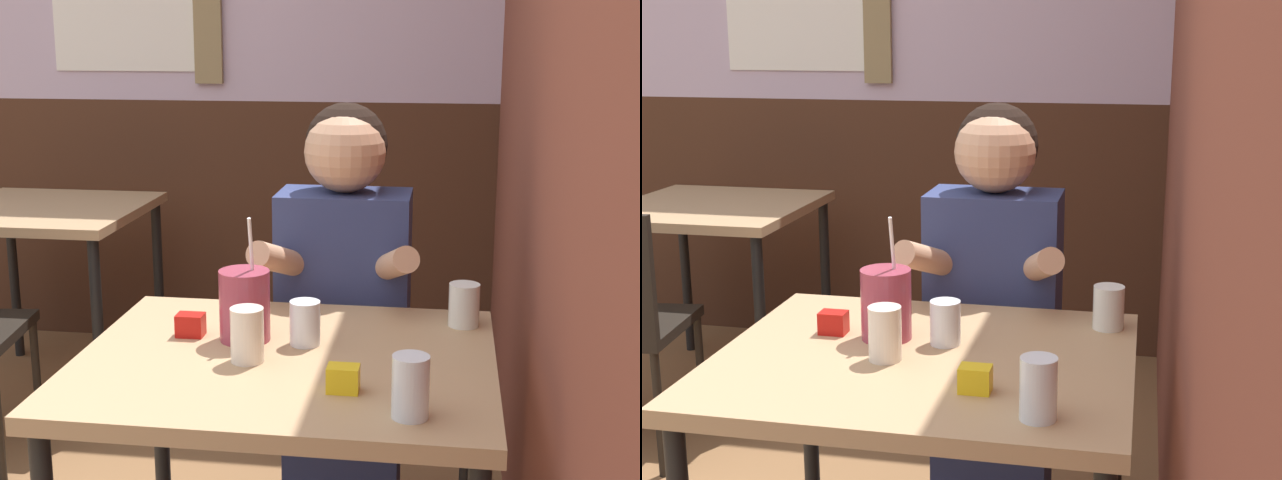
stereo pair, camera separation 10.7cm
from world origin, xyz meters
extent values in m
cube|color=brown|center=(1.36, 1.27, 1.35)|extent=(0.06, 4.53, 2.70)
cube|color=#472819|center=(0.00, 2.56, 0.55)|extent=(5.66, 0.06, 1.10)
cube|color=tan|center=(0.81, 0.44, 0.72)|extent=(0.86, 0.73, 0.04)
cylinder|color=black|center=(0.42, 0.77, 0.35)|extent=(0.04, 0.04, 0.71)
cylinder|color=black|center=(1.20, 0.77, 0.35)|extent=(0.04, 0.04, 0.71)
cube|color=tan|center=(-0.40, 1.88, 0.72)|extent=(0.73, 0.74, 0.04)
cylinder|color=black|center=(-0.07, 1.55, 0.35)|extent=(0.04, 0.04, 0.71)
cylinder|color=black|center=(-0.72, 2.21, 0.35)|extent=(0.04, 0.04, 0.71)
cylinder|color=black|center=(-0.07, 2.21, 0.35)|extent=(0.04, 0.04, 0.71)
cylinder|color=black|center=(-0.28, 1.48, 0.21)|extent=(0.03, 0.03, 0.42)
cube|color=navy|center=(0.87, 0.96, 0.23)|extent=(0.31, 0.20, 0.46)
cube|color=navy|center=(0.87, 0.96, 0.73)|extent=(0.34, 0.20, 0.54)
sphere|color=black|center=(0.87, 0.99, 1.12)|extent=(0.21, 0.21, 0.21)
sphere|color=tan|center=(0.87, 0.96, 1.10)|extent=(0.21, 0.21, 0.21)
cylinder|color=tan|center=(0.73, 0.82, 0.85)|extent=(0.14, 0.27, 0.15)
cylinder|color=tan|center=(1.00, 0.82, 0.85)|extent=(0.14, 0.27, 0.15)
cylinder|color=#99384C|center=(0.70, 0.53, 0.82)|extent=(0.11, 0.11, 0.16)
cylinder|color=white|center=(0.72, 0.53, 0.95)|extent=(0.01, 0.04, 0.14)
cylinder|color=silver|center=(0.84, 0.52, 0.79)|extent=(0.07, 0.07, 0.10)
cylinder|color=silver|center=(1.18, 0.69, 0.79)|extent=(0.07, 0.07, 0.10)
cylinder|color=silver|center=(0.74, 0.40, 0.80)|extent=(0.07, 0.07, 0.11)
cylinder|color=silver|center=(1.08, 0.18, 0.80)|extent=(0.07, 0.07, 0.11)
cube|color=#B7140F|center=(0.58, 0.53, 0.77)|extent=(0.06, 0.04, 0.05)
cube|color=yellow|center=(0.95, 0.28, 0.77)|extent=(0.06, 0.04, 0.05)
camera|label=1|loc=(1.13, -1.27, 1.40)|focal=50.00mm
camera|label=2|loc=(1.24, -1.25, 1.40)|focal=50.00mm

